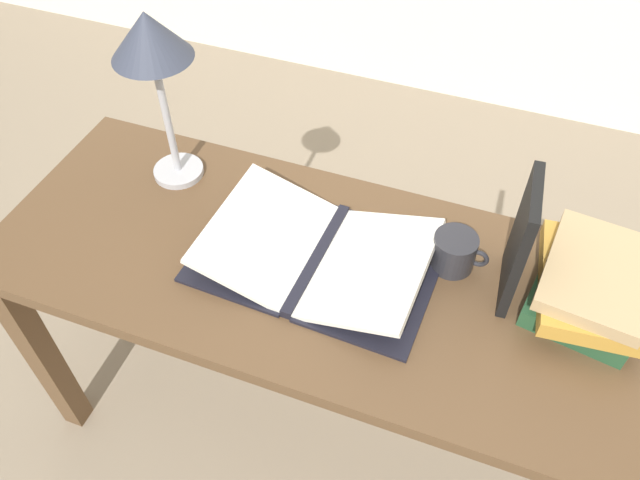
# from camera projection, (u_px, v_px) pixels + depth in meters

# --- Properties ---
(ground_plane) EXTENTS (12.00, 12.00, 0.00)m
(ground_plane) POSITION_uv_depth(u_px,v_px,m) (324.00, 420.00, 1.90)
(ground_plane) COLOR gray
(reading_desk) EXTENTS (1.51, 0.59, 0.73)m
(reading_desk) POSITION_uv_depth(u_px,v_px,m) (325.00, 297.00, 1.43)
(reading_desk) COLOR brown
(reading_desk) RESTS_ON ground_plane
(open_book) EXTENTS (0.53, 0.36, 0.07)m
(open_book) POSITION_uv_depth(u_px,v_px,m) (317.00, 254.00, 1.35)
(open_book) COLOR black
(open_book) RESTS_ON reading_desk
(book_stack_tall) EXTENTS (0.24, 0.30, 0.12)m
(book_stack_tall) POSITION_uv_depth(u_px,v_px,m) (592.00, 286.00, 1.25)
(book_stack_tall) COLOR #234C2D
(book_stack_tall) RESTS_ON reading_desk
(book_standing_upright) EXTENTS (0.03, 0.17, 0.28)m
(book_standing_upright) POSITION_uv_depth(u_px,v_px,m) (519.00, 242.00, 1.22)
(book_standing_upright) COLOR black
(book_standing_upright) RESTS_ON reading_desk
(reading_lamp) EXTENTS (0.18, 0.18, 0.43)m
(reading_lamp) POSITION_uv_depth(u_px,v_px,m) (151.00, 49.00, 1.30)
(reading_lamp) COLOR #ADADB2
(reading_lamp) RESTS_ON reading_desk
(coffee_mug) EXTENTS (0.12, 0.09, 0.08)m
(coffee_mug) POSITION_uv_depth(u_px,v_px,m) (454.00, 252.00, 1.33)
(coffee_mug) COLOR #28282D
(coffee_mug) RESTS_ON reading_desk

